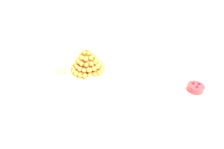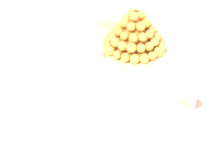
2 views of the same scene
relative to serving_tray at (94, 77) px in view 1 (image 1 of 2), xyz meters
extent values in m
plane|color=beige|center=(0.18, -0.03, -0.80)|extent=(12.00, 12.00, 0.00)
cylinder|color=brown|center=(-0.44, 0.37, -0.41)|extent=(0.04, 0.04, 0.77)
cylinder|color=brown|center=(0.80, 0.37, -0.41)|extent=(0.04, 0.04, 0.77)
cube|color=brown|center=(0.18, -0.03, -0.02)|extent=(1.36, 0.91, 0.02)
cube|color=white|center=(0.18, -0.03, -0.01)|extent=(1.42, 0.97, 0.00)
cube|color=white|center=(0.18, 0.46, -0.12)|extent=(1.42, 0.01, 0.22)
cube|color=white|center=(-0.53, -0.03, -0.12)|extent=(0.01, 0.97, 0.22)
cube|color=white|center=(0.89, -0.03, -0.12)|extent=(0.01, 0.97, 0.22)
cube|color=white|center=(0.00, 0.00, 0.00)|extent=(0.59, 0.39, 0.01)
cube|color=white|center=(0.00, -0.19, 0.01)|extent=(0.59, 0.01, 0.02)
cube|color=white|center=(0.00, 0.19, 0.01)|extent=(0.59, 0.01, 0.02)
cube|color=white|center=(-0.30, 0.00, 0.01)|extent=(0.01, 0.39, 0.02)
cube|color=white|center=(0.30, 0.00, 0.01)|extent=(0.01, 0.39, 0.02)
cylinder|color=white|center=(0.00, 0.00, 0.00)|extent=(0.36, 0.36, 0.00)
cylinder|color=tan|center=(-0.05, 0.08, 0.01)|extent=(0.25, 0.25, 0.01)
cone|color=#B36D2A|center=(-0.05, 0.08, 0.09)|extent=(0.18, 0.18, 0.15)
sphere|color=orange|center=(0.05, 0.08, 0.03)|extent=(0.04, 0.04, 0.04)
sphere|color=orange|center=(0.05, 0.11, 0.03)|extent=(0.03, 0.03, 0.03)
sphere|color=orange|center=(0.03, 0.14, 0.03)|extent=(0.04, 0.04, 0.04)
sphere|color=gold|center=(0.01, 0.16, 0.03)|extent=(0.04, 0.04, 0.04)
sphere|color=orange|center=(-0.02, 0.18, 0.03)|extent=(0.03, 0.03, 0.03)
sphere|color=orange|center=(-0.06, 0.18, 0.03)|extent=(0.03, 0.03, 0.03)
sphere|color=orange|center=(-0.09, 0.17, 0.03)|extent=(0.04, 0.04, 0.04)
sphere|color=gold|center=(-0.12, 0.15, 0.03)|extent=(0.03, 0.03, 0.03)
sphere|color=orange|center=(-0.14, 0.12, 0.03)|extent=(0.03, 0.03, 0.03)
sphere|color=orange|center=(-0.15, 0.09, 0.03)|extent=(0.04, 0.04, 0.04)
sphere|color=orange|center=(-0.15, 0.06, 0.03)|extent=(0.04, 0.04, 0.04)
sphere|color=orange|center=(-0.14, 0.03, 0.03)|extent=(0.04, 0.04, 0.04)
sphere|color=orange|center=(-0.12, 0.00, 0.03)|extent=(0.04, 0.04, 0.04)
sphere|color=orange|center=(-0.09, -0.02, 0.03)|extent=(0.04, 0.04, 0.04)
sphere|color=orange|center=(-0.06, -0.03, 0.03)|extent=(0.04, 0.04, 0.04)
sphere|color=orange|center=(-0.02, -0.03, 0.03)|extent=(0.04, 0.04, 0.04)
sphere|color=orange|center=(0.01, -0.01, 0.03)|extent=(0.03, 0.03, 0.03)
sphere|color=orange|center=(0.03, 0.01, 0.03)|extent=(0.03, 0.03, 0.03)
sphere|color=orange|center=(0.05, 0.04, 0.03)|extent=(0.04, 0.04, 0.04)
sphere|color=orange|center=(0.03, 0.10, 0.06)|extent=(0.03, 0.03, 0.03)
sphere|color=orange|center=(0.01, 0.13, 0.06)|extent=(0.03, 0.03, 0.03)
sphere|color=orange|center=(-0.02, 0.15, 0.06)|extent=(0.04, 0.04, 0.04)
sphere|color=orange|center=(-0.05, 0.16, 0.06)|extent=(0.03, 0.03, 0.03)
sphere|color=orange|center=(-0.09, 0.15, 0.06)|extent=(0.04, 0.04, 0.04)
sphere|color=orange|center=(-0.11, 0.13, 0.06)|extent=(0.03, 0.03, 0.03)
sphere|color=orange|center=(-0.13, 0.10, 0.06)|extent=(0.04, 0.04, 0.04)
sphere|color=orange|center=(-0.13, 0.06, 0.06)|extent=(0.04, 0.04, 0.04)
sphere|color=orange|center=(-0.12, 0.03, 0.06)|extent=(0.03, 0.03, 0.03)
sphere|color=orange|center=(-0.10, 0.01, 0.06)|extent=(0.04, 0.04, 0.04)
sphere|color=orange|center=(-0.06, -0.01, 0.06)|extent=(0.03, 0.03, 0.03)
sphere|color=orange|center=(-0.03, 0.00, 0.06)|extent=(0.04, 0.04, 0.04)
sphere|color=orange|center=(0.00, 0.01, 0.06)|extent=(0.04, 0.04, 0.04)
sphere|color=orange|center=(0.02, 0.04, 0.06)|extent=(0.04, 0.04, 0.04)
sphere|color=gold|center=(0.03, 0.07, 0.06)|extent=(0.03, 0.03, 0.03)
sphere|color=orange|center=(0.00, 0.11, 0.09)|extent=(0.03, 0.03, 0.03)
sphere|color=orange|center=(-0.03, 0.13, 0.09)|extent=(0.04, 0.04, 0.04)
sphere|color=orange|center=(-0.07, 0.13, 0.09)|extent=(0.03, 0.03, 0.03)
sphere|color=orange|center=(-0.09, 0.12, 0.09)|extent=(0.04, 0.04, 0.04)
sphere|color=orange|center=(-0.11, 0.08, 0.09)|extent=(0.03, 0.03, 0.03)
sphere|color=orange|center=(-0.10, 0.05, 0.09)|extent=(0.04, 0.04, 0.04)
sphere|color=orange|center=(-0.08, 0.02, 0.09)|extent=(0.03, 0.03, 0.03)
sphere|color=orange|center=(-0.05, 0.01, 0.09)|extent=(0.03, 0.03, 0.03)
sphere|color=orange|center=(-0.02, 0.02, 0.09)|extent=(0.03, 0.03, 0.03)
sphere|color=orange|center=(0.01, 0.05, 0.09)|extent=(0.03, 0.03, 0.03)
sphere|color=orange|center=(0.01, 0.08, 0.09)|extent=(0.03, 0.03, 0.03)
sphere|color=orange|center=(-0.03, 0.11, 0.12)|extent=(0.04, 0.04, 0.04)
sphere|color=orange|center=(-0.06, 0.11, 0.12)|extent=(0.03, 0.03, 0.03)
sphere|color=orange|center=(-0.09, 0.09, 0.12)|extent=(0.04, 0.04, 0.04)
sphere|color=orange|center=(-0.08, 0.05, 0.12)|extent=(0.04, 0.04, 0.04)
sphere|color=orange|center=(-0.05, 0.04, 0.12)|extent=(0.03, 0.03, 0.03)
sphere|color=orange|center=(-0.02, 0.05, 0.12)|extent=(0.03, 0.03, 0.03)
sphere|color=orange|center=(-0.01, 0.08, 0.12)|extent=(0.03, 0.03, 0.03)
sphere|color=gold|center=(-0.05, 0.09, 0.15)|extent=(0.03, 0.03, 0.03)
sphere|color=orange|center=(-0.07, 0.07, 0.15)|extent=(0.04, 0.04, 0.04)
sphere|color=orange|center=(-0.04, 0.06, 0.15)|extent=(0.03, 0.03, 0.03)
sphere|color=white|center=(-0.05, 0.08, 0.19)|extent=(0.03, 0.03, 0.03)
cylinder|color=silver|center=(-0.22, -0.11, 0.03)|extent=(0.05, 0.05, 0.06)
cylinder|color=brown|center=(-0.22, -0.11, 0.02)|extent=(0.05, 0.05, 0.02)
cylinder|color=#8C603D|center=(-0.22, -0.11, 0.04)|extent=(0.05, 0.05, 0.02)
sphere|color=brown|center=(-0.22, -0.10, 0.05)|extent=(0.01, 0.01, 0.01)
cylinder|color=silver|center=(-0.01, -0.11, 0.03)|extent=(0.06, 0.06, 0.06)
cylinder|color=#F4EAC6|center=(-0.01, -0.11, 0.02)|extent=(0.05, 0.05, 0.02)
cylinder|color=white|center=(-0.01, -0.11, 0.04)|extent=(0.05, 0.05, 0.02)
sphere|color=brown|center=(0.00, -0.11, 0.05)|extent=(0.02, 0.02, 0.02)
cylinder|color=silver|center=(0.22, -0.09, 0.03)|extent=(0.05, 0.05, 0.05)
cylinder|color=gold|center=(0.22, -0.09, 0.01)|extent=(0.05, 0.05, 0.02)
cylinder|color=#EAC166|center=(0.22, -0.09, 0.03)|extent=(0.05, 0.05, 0.01)
sphere|color=brown|center=(0.22, -0.09, 0.04)|extent=(0.01, 0.01, 0.01)
cylinder|color=white|center=(-0.23, 0.02, 0.01)|extent=(0.10, 0.10, 0.02)
cylinder|color=#F2CC59|center=(-0.23, 0.02, 0.02)|extent=(0.09, 0.09, 0.00)
cylinder|color=white|center=(0.48, -0.02, 0.00)|extent=(0.12, 0.12, 0.01)
cylinder|color=white|center=(0.48, -0.02, 0.04)|extent=(0.02, 0.02, 0.08)
cylinder|color=white|center=(0.48, -0.02, 0.16)|extent=(0.11, 0.11, 0.16)
cylinder|color=pink|center=(0.50, -0.03, 0.09)|extent=(0.05, 0.04, 0.04)
cylinder|color=#F9A54C|center=(0.47, 0.00, 0.09)|extent=(0.05, 0.05, 0.05)
cylinder|color=#72B2E0|center=(0.47, -0.05, 0.09)|extent=(0.05, 0.04, 0.05)
cylinder|color=#F9A54C|center=(0.49, -0.02, 0.11)|extent=(0.05, 0.04, 0.05)
cylinder|color=#F9A54C|center=(0.47, -0.01, 0.11)|extent=(0.04, 0.04, 0.04)
cylinder|color=#9ED860|center=(0.46, -0.04, 0.11)|extent=(0.05, 0.04, 0.05)
cylinder|color=#72B2E0|center=(0.50, -0.04, 0.11)|extent=(0.05, 0.04, 0.05)
cylinder|color=#F9A54C|center=(0.49, -0.01, 0.13)|extent=(0.05, 0.05, 0.04)
cylinder|color=yellow|center=(0.46, -0.01, 0.13)|extent=(0.06, 0.04, 0.06)
cylinder|color=#D199D8|center=(0.46, -0.05, 0.13)|extent=(0.06, 0.04, 0.06)
cylinder|color=#9ED860|center=(0.51, -0.03, 0.13)|extent=(0.04, 0.04, 0.04)
cylinder|color=#72B2E0|center=(0.48, -0.01, 0.15)|extent=(0.06, 0.04, 0.06)
cylinder|color=#E54C47|center=(0.48, -0.03, 0.15)|extent=(0.05, 0.04, 0.05)
cylinder|color=#9ED860|center=(0.51, -0.04, 0.15)|extent=(0.06, 0.04, 0.06)
cylinder|color=#F9A54C|center=(0.47, -0.01, 0.17)|extent=(0.04, 0.04, 0.03)
cylinder|color=pink|center=(0.48, -0.03, 0.17)|extent=(0.04, 0.04, 0.04)
cylinder|color=#F9A54C|center=(0.49, -0.04, 0.17)|extent=(0.06, 0.04, 0.06)
cylinder|color=#9ED860|center=(0.50, -0.01, 0.17)|extent=(0.05, 0.04, 0.05)
cylinder|color=#F9A54C|center=(0.46, -0.02, 0.19)|extent=(0.04, 0.04, 0.02)
cylinder|color=brown|center=(0.48, -0.04, 0.19)|extent=(0.04, 0.04, 0.03)
cylinder|color=yellow|center=(0.50, -0.01, 0.19)|extent=(0.04, 0.04, 0.03)
cylinder|color=#F9A54C|center=(0.47, -0.03, 0.21)|extent=(0.05, 0.04, 0.03)
cylinder|color=yellow|center=(0.49, -0.04, 0.21)|extent=(0.05, 0.04, 0.04)
cylinder|color=yellow|center=(0.50, -0.01, 0.21)|extent=(0.04, 0.04, 0.03)
cylinder|color=brown|center=(0.48, -0.01, 0.21)|extent=(0.06, 0.04, 0.06)
cylinder|color=#D199D8|center=(0.47, -0.05, 0.23)|extent=(0.04, 0.04, 0.03)
cylinder|color=#F9A54C|center=(0.50, -0.04, 0.23)|extent=(0.06, 0.04, 0.05)
cylinder|color=#E54C47|center=(0.50, -0.01, 0.23)|extent=(0.06, 0.04, 0.06)
cylinder|color=#E54C47|center=(0.46, -0.01, 0.23)|extent=(0.05, 0.04, 0.04)
cylinder|color=white|center=(0.65, -0.12, 0.00)|extent=(0.19, 0.19, 0.01)
torus|color=gold|center=(0.65, -0.12, 0.00)|extent=(0.18, 0.18, 0.00)
cylinder|color=red|center=(0.65, -0.12, 0.02)|extent=(0.10, 0.10, 0.04)
sphere|color=#A51923|center=(0.67, -0.11, 0.05)|extent=(0.01, 0.01, 0.01)
sphere|color=#A51923|center=(0.63, -0.11, 0.05)|extent=(0.01, 0.01, 0.01)
sphere|color=#A51923|center=(0.64, -0.14, 0.05)|extent=(0.01, 0.01, 0.01)
cylinder|color=silver|center=(-0.09, 0.24, 0.00)|extent=(0.06, 0.06, 0.00)
cylinder|color=silver|center=(-0.09, 0.24, 0.04)|extent=(0.01, 0.01, 0.08)
sphere|color=silver|center=(-0.09, 0.24, 0.11)|extent=(0.08, 0.08, 0.08)
camera|label=1|loc=(0.15, -1.04, 0.80)|focal=30.79mm
camera|label=2|loc=(0.86, -0.29, 0.67)|focal=48.08mm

